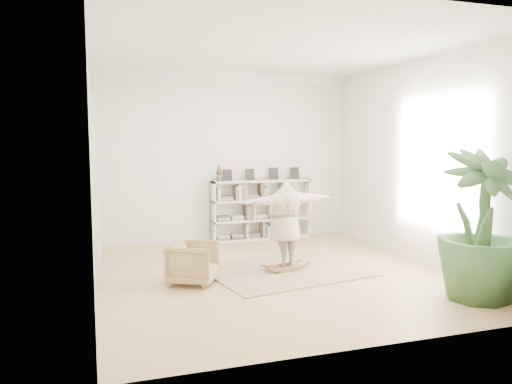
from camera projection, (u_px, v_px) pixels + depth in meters
floor at (273, 274)px, 8.09m from camera, size 6.00×6.00×0.00m
room_shell at (226, 76)px, 10.50m from camera, size 6.00×6.00×6.00m
doors at (95, 186)px, 8.33m from camera, size 0.09×1.78×2.92m
bookshelf at (261, 210)px, 10.91m from camera, size 2.20×0.35×1.64m
armchair at (193, 263)px, 7.55m from camera, size 0.93×0.92×0.63m
rug at (285, 270)px, 8.29m from camera, size 2.82×2.41×0.02m
rocker_board at (285, 267)px, 8.28m from camera, size 0.58×0.41×0.11m
person at (285, 221)px, 8.20m from camera, size 1.80×0.78×1.42m
houseplant at (481, 225)px, 6.72m from camera, size 1.19×1.19×2.06m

